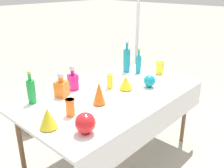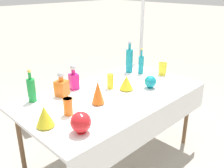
{
  "view_description": "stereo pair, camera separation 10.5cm",
  "coord_description": "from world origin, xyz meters",
  "px_view_note": "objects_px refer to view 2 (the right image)",
  "views": [
    {
      "loc": [
        -1.63,
        -1.49,
        1.76
      ],
      "look_at": [
        0.0,
        0.0,
        0.86
      ],
      "focal_mm": 40.0,
      "sensor_mm": 36.0,
      "label": 1
    },
    {
      "loc": [
        -1.56,
        -1.57,
        1.76
      ],
      "look_at": [
        0.0,
        0.0,
        0.86
      ],
      "focal_mm": 40.0,
      "sensor_mm": 36.0,
      "label": 2
    }
  ],
  "objects_px": {
    "fluted_vase_0": "(45,116)",
    "round_bowl_0": "(81,122)",
    "slender_vase_2": "(68,106)",
    "tall_bottle_1": "(129,60)",
    "square_decanter_0": "(74,79)",
    "fluted_vase_1": "(98,92)",
    "slender_vase_0": "(110,81)",
    "cardboard_box_behind_left": "(48,112)",
    "slender_vase_1": "(163,68)",
    "round_bowl_1": "(150,82)",
    "tall_bottle_2": "(31,89)",
    "canopy_pole": "(141,49)",
    "square_decanter_1": "(62,86)",
    "fluted_vase_2": "(126,83)",
    "tall_bottle_0": "(141,64)"
  },
  "relations": [
    {
      "from": "tall_bottle_2",
      "to": "fluted_vase_1",
      "type": "bearing_deg",
      "value": -50.03
    },
    {
      "from": "square_decanter_1",
      "to": "slender_vase_1",
      "type": "height_order",
      "value": "square_decanter_1"
    },
    {
      "from": "tall_bottle_0",
      "to": "square_decanter_0",
      "type": "xyz_separation_m",
      "value": [
        -0.84,
        0.18,
        -0.01
      ]
    },
    {
      "from": "square_decanter_1",
      "to": "slender_vase_2",
      "type": "distance_m",
      "value": 0.39
    },
    {
      "from": "tall_bottle_0",
      "to": "canopy_pole",
      "type": "bearing_deg",
      "value": 39.11
    },
    {
      "from": "slender_vase_0",
      "to": "fluted_vase_0",
      "type": "height_order",
      "value": "fluted_vase_0"
    },
    {
      "from": "slender_vase_0",
      "to": "tall_bottle_1",
      "type": "bearing_deg",
      "value": 21.22
    },
    {
      "from": "slender_vase_2",
      "to": "fluted_vase_1",
      "type": "height_order",
      "value": "fluted_vase_1"
    },
    {
      "from": "slender_vase_0",
      "to": "square_decanter_1",
      "type": "bearing_deg",
      "value": 156.32
    },
    {
      "from": "square_decanter_1",
      "to": "canopy_pole",
      "type": "bearing_deg",
      "value": 10.38
    },
    {
      "from": "fluted_vase_2",
      "to": "canopy_pole",
      "type": "height_order",
      "value": "canopy_pole"
    },
    {
      "from": "square_decanter_1",
      "to": "fluted_vase_1",
      "type": "bearing_deg",
      "value": -71.74
    },
    {
      "from": "fluted_vase_0",
      "to": "round_bowl_0",
      "type": "bearing_deg",
      "value": -60.42
    },
    {
      "from": "square_decanter_0",
      "to": "fluted_vase_1",
      "type": "xyz_separation_m",
      "value": [
        -0.06,
        -0.43,
        0.01
      ]
    },
    {
      "from": "fluted_vase_1",
      "to": "tall_bottle_0",
      "type": "bearing_deg",
      "value": 15.21
    },
    {
      "from": "tall_bottle_1",
      "to": "square_decanter_1",
      "type": "height_order",
      "value": "tall_bottle_1"
    },
    {
      "from": "cardboard_box_behind_left",
      "to": "canopy_pole",
      "type": "bearing_deg",
      "value": -23.24
    },
    {
      "from": "tall_bottle_0",
      "to": "slender_vase_0",
      "type": "bearing_deg",
      "value": -173.36
    },
    {
      "from": "square_decanter_0",
      "to": "round_bowl_0",
      "type": "bearing_deg",
      "value": -123.32
    },
    {
      "from": "tall_bottle_0",
      "to": "fluted_vase_0",
      "type": "distance_m",
      "value": 1.45
    },
    {
      "from": "tall_bottle_1",
      "to": "tall_bottle_2",
      "type": "height_order",
      "value": "tall_bottle_1"
    },
    {
      "from": "slender_vase_0",
      "to": "cardboard_box_behind_left",
      "type": "distance_m",
      "value": 1.23
    },
    {
      "from": "slender_vase_0",
      "to": "fluted_vase_0",
      "type": "bearing_deg",
      "value": -167.96
    },
    {
      "from": "tall_bottle_1",
      "to": "tall_bottle_2",
      "type": "bearing_deg",
      "value": 176.14
    },
    {
      "from": "fluted_vase_0",
      "to": "tall_bottle_2",
      "type": "bearing_deg",
      "value": 72.38
    },
    {
      "from": "slender_vase_1",
      "to": "canopy_pole",
      "type": "bearing_deg",
      "value": 59.7
    },
    {
      "from": "square_decanter_0",
      "to": "cardboard_box_behind_left",
      "type": "xyz_separation_m",
      "value": [
        0.09,
        0.77,
        -0.7
      ]
    },
    {
      "from": "round_bowl_1",
      "to": "tall_bottle_0",
      "type": "bearing_deg",
      "value": 51.56
    },
    {
      "from": "slender_vase_2",
      "to": "slender_vase_0",
      "type": "bearing_deg",
      "value": 13.45
    },
    {
      "from": "cardboard_box_behind_left",
      "to": "round_bowl_0",
      "type": "bearing_deg",
      "value": -110.48
    },
    {
      "from": "tall_bottle_1",
      "to": "cardboard_box_behind_left",
      "type": "distance_m",
      "value": 1.3
    },
    {
      "from": "tall_bottle_2",
      "to": "cardboard_box_behind_left",
      "type": "relative_size",
      "value": 0.51
    },
    {
      "from": "tall_bottle_2",
      "to": "fluted_vase_0",
      "type": "height_order",
      "value": "tall_bottle_2"
    },
    {
      "from": "fluted_vase_2",
      "to": "cardboard_box_behind_left",
      "type": "distance_m",
      "value": 1.36
    },
    {
      "from": "fluted_vase_2",
      "to": "round_bowl_0",
      "type": "bearing_deg",
      "value": -160.22
    },
    {
      "from": "fluted_vase_1",
      "to": "round_bowl_1",
      "type": "distance_m",
      "value": 0.63
    },
    {
      "from": "square_decanter_0",
      "to": "slender_vase_2",
      "type": "xyz_separation_m",
      "value": [
        -0.36,
        -0.4,
        -0.03
      ]
    },
    {
      "from": "tall_bottle_2",
      "to": "slender_vase_2",
      "type": "bearing_deg",
      "value": -78.91
    },
    {
      "from": "slender_vase_1",
      "to": "canopy_pole",
      "type": "height_order",
      "value": "canopy_pole"
    },
    {
      "from": "slender_vase_1",
      "to": "fluted_vase_1",
      "type": "height_order",
      "value": "fluted_vase_1"
    },
    {
      "from": "slender_vase_2",
      "to": "fluted_vase_1",
      "type": "xyz_separation_m",
      "value": [
        0.3,
        -0.03,
        0.03
      ]
    },
    {
      "from": "fluted_vase_2",
      "to": "round_bowl_1",
      "type": "relative_size",
      "value": 1.14
    },
    {
      "from": "fluted_vase_0",
      "to": "cardboard_box_behind_left",
      "type": "bearing_deg",
      "value": 60.35
    },
    {
      "from": "slender_vase_1",
      "to": "round_bowl_1",
      "type": "height_order",
      "value": "slender_vase_1"
    },
    {
      "from": "round_bowl_0",
      "to": "slender_vase_2",
      "type": "bearing_deg",
      "value": 72.17
    },
    {
      "from": "cardboard_box_behind_left",
      "to": "canopy_pole",
      "type": "height_order",
      "value": "canopy_pole"
    },
    {
      "from": "slender_vase_2",
      "to": "tall_bottle_1",
      "type": "bearing_deg",
      "value": 17.03
    },
    {
      "from": "fluted_vase_0",
      "to": "canopy_pole",
      "type": "relative_size",
      "value": 0.07
    },
    {
      "from": "slender_vase_0",
      "to": "cardboard_box_behind_left",
      "type": "bearing_deg",
      "value": 99.89
    },
    {
      "from": "tall_bottle_0",
      "to": "tall_bottle_2",
      "type": "height_order",
      "value": "tall_bottle_0"
    }
  ]
}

